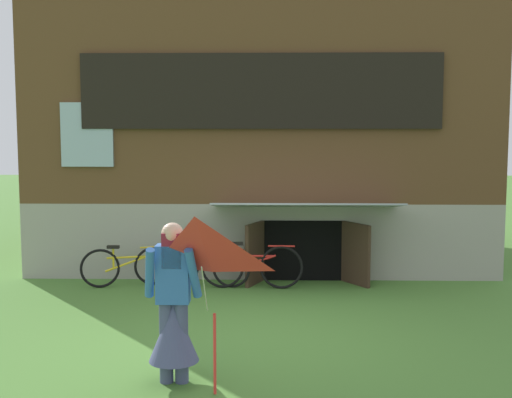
# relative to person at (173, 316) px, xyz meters

# --- Properties ---
(ground_plane) EXTENTS (60.00, 60.00, 0.00)m
(ground_plane) POSITION_rel_person_xyz_m (0.82, 1.78, -0.71)
(ground_plane) COLOR #4C7F33
(log_house) EXTENTS (8.43, 5.94, 5.34)m
(log_house) POSITION_rel_person_xyz_m (0.82, 7.19, 1.96)
(log_house) COLOR #9E998E
(log_house) RESTS_ON ground_plane
(person) EXTENTS (0.61, 0.53, 1.68)m
(person) POSITION_rel_person_xyz_m (0.00, 0.00, 0.00)
(person) COLOR #474C75
(person) RESTS_ON ground_plane
(kite) EXTENTS (1.04, 0.96, 1.72)m
(kite) POSITION_rel_person_xyz_m (0.29, -0.52, 0.67)
(kite) COLOR red
(kite) RESTS_ON ground_plane
(bicycle_red) EXTENTS (1.70, 0.11, 0.77)m
(bicycle_red) POSITION_rel_person_xyz_m (0.68, 4.15, -0.33)
(bicycle_red) COLOR black
(bicycle_red) RESTS_ON ground_plane
(bicycle_black) EXTENTS (1.52, 0.34, 0.70)m
(bicycle_black) POSITION_rel_person_xyz_m (-0.10, 4.27, -0.37)
(bicycle_black) COLOR black
(bicycle_black) RESTS_ON ground_plane
(bicycle_yellow) EXTENTS (1.50, 0.45, 0.70)m
(bicycle_yellow) POSITION_rel_person_xyz_m (-1.41, 4.24, -0.37)
(bicycle_yellow) COLOR black
(bicycle_yellow) RESTS_ON ground_plane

